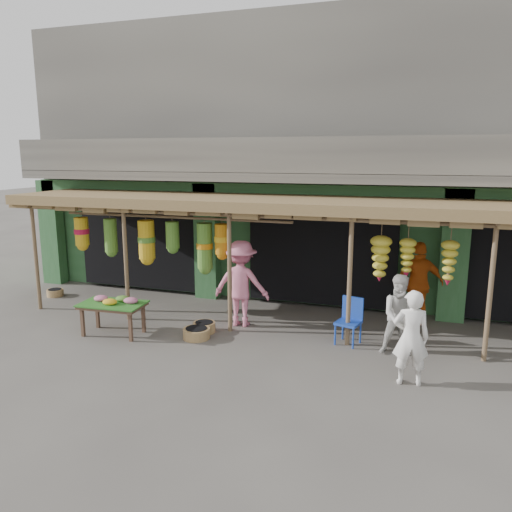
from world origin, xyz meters
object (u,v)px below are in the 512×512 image
(person_front, at_px, (411,338))
(person_right, at_px, (401,315))
(flower_table, at_px, (114,305))
(person_vendor, at_px, (419,284))
(person_shopper, at_px, (241,283))
(blue_chair, at_px, (350,318))

(person_front, distance_m, person_right, 1.24)
(person_right, bearing_deg, person_front, -91.03)
(person_front, bearing_deg, flower_table, -12.87)
(person_vendor, xyz_separation_m, person_shopper, (-3.69, -1.26, 0.02))
(blue_chair, bearing_deg, person_right, -3.12)
(flower_table, relative_size, person_front, 0.86)
(flower_table, xyz_separation_m, person_front, (5.95, -0.48, 0.16))
(blue_chair, xyz_separation_m, person_right, (0.98, -0.32, 0.26))
(flower_table, height_order, person_right, person_right)
(person_front, distance_m, person_shopper, 4.06)
(person_front, height_order, person_shopper, person_shopper)
(person_front, xyz_separation_m, person_shopper, (-3.61, 1.86, 0.15))
(flower_table, height_order, person_vendor, person_vendor)
(person_shopper, bearing_deg, person_vendor, -164.18)
(flower_table, relative_size, blue_chair, 1.48)
(flower_table, bearing_deg, person_front, -7.82)
(person_vendor, bearing_deg, blue_chair, 29.63)
(blue_chair, height_order, person_right, person_right)
(blue_chair, bearing_deg, person_front, -37.68)
(flower_table, distance_m, blue_chair, 4.88)
(flower_table, distance_m, person_vendor, 6.59)
(person_front, height_order, person_vendor, person_vendor)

